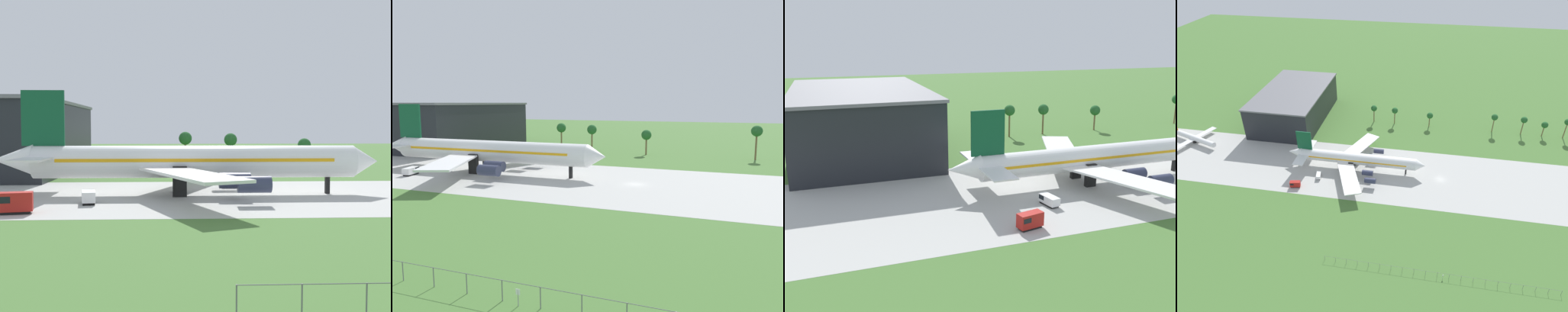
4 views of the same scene
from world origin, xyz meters
The scene contains 4 objects.
jet_airliner centered at (-41.25, 1.62, 5.70)m, with size 67.53×52.91×18.17m.
baggage_tug centered at (-56.93, -8.41, 1.09)m, with size 2.81×4.91×1.99m.
catering_van centered at (-65.39, -17.31, 1.58)m, with size 4.95×2.88×2.96m.
terminal_building centered at (-88.78, 47.03, 9.28)m, with size 36.72×61.20×18.54m.
Camera 1 is at (-43.76, -83.88, 11.47)m, focal length 45.00 mm.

